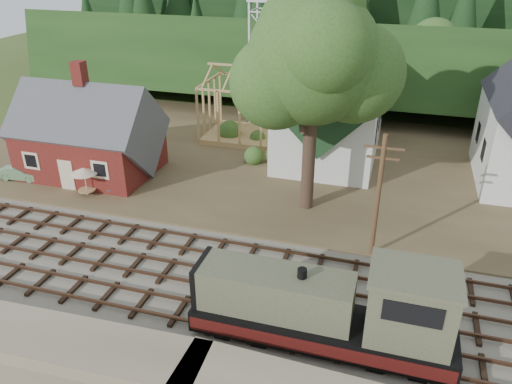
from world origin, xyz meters
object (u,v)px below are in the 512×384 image
(locomotive, at_px, (332,311))
(patio_set, at_px, (84,172))
(car_blue, at_px, (120,179))
(car_green, at_px, (21,173))

(locomotive, xyz_separation_m, patio_set, (-19.86, 10.09, 0.04))
(locomotive, bearing_deg, patio_set, 153.06)
(patio_set, bearing_deg, car_blue, 51.97)
(car_green, xyz_separation_m, patio_set, (6.56, -0.88, 1.30))
(locomotive, distance_m, car_blue, 21.96)
(car_blue, relative_size, car_green, 0.96)
(locomotive, relative_size, patio_set, 5.48)
(car_blue, distance_m, car_green, 8.26)
(car_blue, height_order, patio_set, patio_set)
(patio_set, bearing_deg, locomotive, -26.94)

